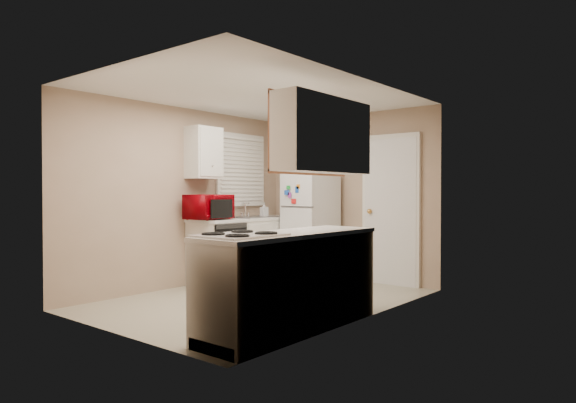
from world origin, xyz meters
The scene contains 19 objects.
floor centered at (0.00, 0.00, 0.00)m, with size 3.80×3.80×0.00m, color beige.
ceiling centered at (0.00, 0.00, 2.40)m, with size 3.80×3.80×0.00m, color white.
wall_left centered at (-1.40, 0.00, 1.20)m, with size 3.80×3.80×0.00m, color tan.
wall_right centered at (1.40, 0.00, 1.20)m, with size 3.80×3.80×0.00m, color tan.
wall_back centered at (0.00, 1.90, 1.20)m, with size 2.80×2.80×0.00m, color tan.
wall_front centered at (0.00, -1.90, 1.20)m, with size 2.80×2.80×0.00m, color tan.
left_counter centered at (-1.10, 0.90, 0.45)m, with size 0.60×1.80×0.90m, color silver.
dishwasher centered at (-0.81, 0.30, 0.49)m, with size 0.03×0.58×0.72m, color black.
sink centered at (-1.10, 1.05, 0.86)m, with size 0.54×0.74×0.16m, color gray.
microwave centered at (-1.11, 0.18, 1.05)m, with size 0.34×0.60×0.40m, color #9D0009.
soap_bottle centered at (-1.15, 1.33, 1.00)m, with size 0.09×0.10×0.21m, color silver.
window_blinds centered at (-1.36, 1.05, 1.60)m, with size 0.10×0.98×1.08m, color silver.
upper_cabinet_left centered at (-1.25, 0.22, 1.80)m, with size 0.30×0.45×0.70m, color silver.
refrigerator centered at (-0.42, 1.53, 0.77)m, with size 0.63×0.62×1.54m, color silver.
cabinet_over_fridge centered at (-0.40, 1.75, 2.00)m, with size 0.70×0.30×0.40m, color silver.
interior_door centered at (0.70, 1.86, 1.02)m, with size 0.86×0.06×2.08m, color silver.
right_counter centered at (1.10, -0.80, 0.45)m, with size 0.60×2.00×0.90m, color silver.
stove centered at (1.04, -1.41, 0.41)m, with size 0.55×0.68×0.82m, color silver.
upper_cabinet_right centered at (1.25, -0.50, 1.80)m, with size 0.30×1.20×0.70m, color silver.
Camera 1 is at (4.05, -4.45, 1.26)m, focal length 32.00 mm.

